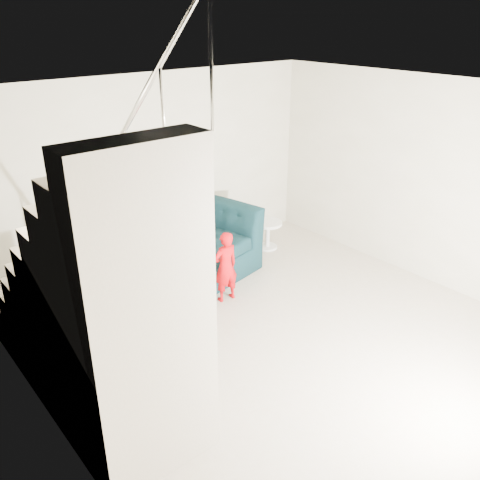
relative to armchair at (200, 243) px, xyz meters
name	(u,v)px	position (x,y,z in m)	size (l,w,h in m)	color
floor	(299,348)	(-0.22, -2.16, -0.45)	(5.50, 5.50, 0.00)	tan
ceiling	(314,98)	(-0.22, -2.16, 2.25)	(5.50, 5.50, 0.00)	silver
back_wall	(159,174)	(-0.22, 0.59, 0.90)	(5.00, 5.00, 0.00)	#B1AA90
left_wall	(62,329)	(-2.72, -2.16, 0.90)	(5.50, 5.50, 0.00)	#B1AA90
right_wall	(440,186)	(2.28, -2.16, 0.90)	(5.50, 5.50, 0.00)	#B1AA90
armchair	(200,243)	(0.00, 0.00, 0.00)	(1.40, 1.22, 0.91)	black
toddler	(225,267)	(-0.19, -0.82, 0.01)	(0.34, 0.22, 0.94)	#AD050D
side_table	(268,230)	(1.27, -0.02, -0.16)	(0.44, 0.44, 0.44)	silver
staircase	(99,319)	(-2.22, -1.61, 0.49)	(1.02, 3.03, 3.62)	#ADA089
cushion	(189,218)	(0.06, 0.33, 0.24)	(0.41, 0.12, 0.39)	black
throw	(164,250)	(-0.63, -0.08, 0.12)	(0.05, 0.49, 0.55)	black
phone	(230,240)	(-0.12, -0.82, 0.36)	(0.02, 0.05, 0.10)	black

